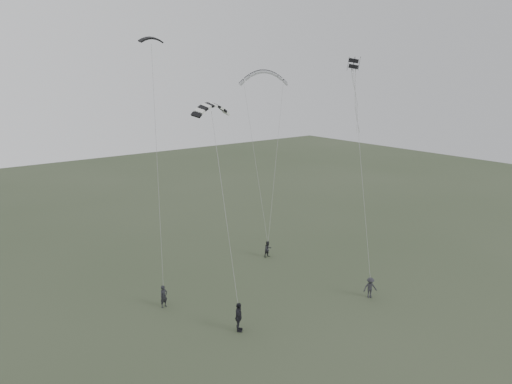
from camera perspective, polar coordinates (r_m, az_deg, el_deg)
ground at (r=35.50m, az=3.24°, el=-13.69°), size 140.00×140.00×0.00m
flyer_left at (r=36.56m, az=-10.49°, el=-11.65°), size 0.65×0.49×1.62m
flyer_right at (r=45.07m, az=1.37°, el=-6.54°), size 0.72×0.56×1.48m
flyer_center at (r=32.89m, az=-2.00°, el=-14.11°), size 1.13×1.16×1.95m
flyer_far at (r=38.30m, az=12.92°, el=-10.60°), size 1.17×1.00×1.57m
kite_dark_small at (r=36.71m, az=-11.91°, el=16.85°), size 1.73×0.82×0.64m
kite_pale_large at (r=46.40m, az=0.87°, el=13.58°), size 4.36×3.62×1.92m
kite_striped at (r=32.87m, az=-5.13°, el=9.90°), size 2.91×1.34×1.26m
kite_box at (r=40.76m, az=11.10°, el=14.20°), size 1.07×1.09×0.86m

